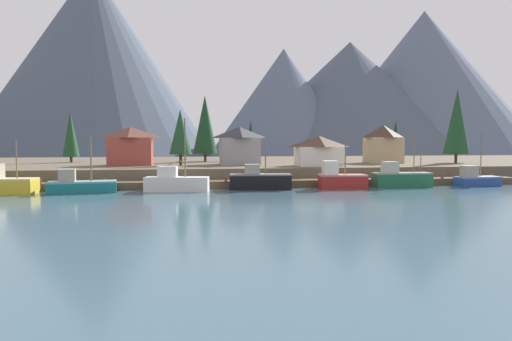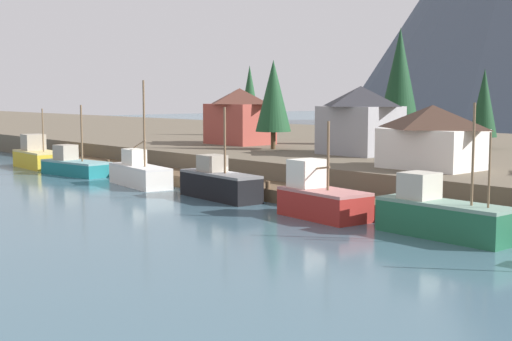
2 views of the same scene
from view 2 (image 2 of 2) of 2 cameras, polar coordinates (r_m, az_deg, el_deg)
ground_plane at (r=71.94m, az=10.42°, el=-0.93°), size 400.00×400.00×1.00m
dock at (r=58.73m, az=-0.41°, el=-1.42°), size 80.00×4.00×1.60m
shoreline_bank at (r=81.53m, az=15.63°, el=1.01°), size 400.00×56.00×2.50m
fishing_boat_yellow at (r=83.31m, az=-17.10°, el=1.07°), size 7.58×3.54×6.66m
fishing_boat_teal at (r=74.91m, az=-14.32°, el=0.38°), size 8.51×4.00×7.14m
fishing_boat_white at (r=64.80m, az=-9.34°, el=-0.22°), size 8.47×3.74×9.43m
fishing_boat_black at (r=56.03m, az=-2.97°, el=-1.04°), size 8.36×3.09×7.24m
fishing_boat_red at (r=47.66m, az=5.23°, el=-2.23°), size 6.64×3.66×6.48m
fishing_boat_green at (r=42.50m, az=14.63°, el=-3.49°), size 8.17×2.73×7.77m
house_red at (r=81.81m, az=-1.32°, el=4.42°), size 7.42×5.40×6.40m
house_white at (r=56.34m, az=13.93°, el=2.69°), size 7.46×5.28×4.91m
house_grey at (r=68.58m, az=8.36°, el=4.06°), size 6.87×5.97×6.49m
conifer_near_left at (r=78.53m, az=17.80°, el=5.18°), size 2.86×2.86×8.41m
conifer_near_right at (r=99.41m, az=-0.51°, el=5.96°), size 3.09×3.09×9.70m
conifer_mid_right at (r=73.97m, az=1.40°, el=6.00°), size 3.71×3.71×9.26m
conifer_back_left at (r=82.16m, az=11.43°, el=7.16°), size 4.79×4.79×13.11m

